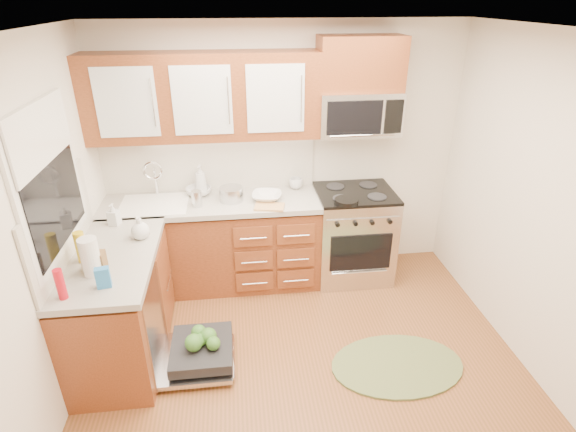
{
  "coord_description": "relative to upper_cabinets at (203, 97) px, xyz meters",
  "views": [
    {
      "loc": [
        -0.47,
        -2.5,
        2.69
      ],
      "look_at": [
        -0.06,
        0.85,
        1.01
      ],
      "focal_mm": 28.0,
      "sensor_mm": 36.0,
      "label": 1
    }
  ],
  "objects": [
    {
      "name": "floor",
      "position": [
        0.73,
        -1.57,
        -1.88
      ],
      "size": [
        3.5,
        3.5,
        0.0
      ],
      "primitive_type": "plane",
      "color": "brown",
      "rests_on": "ground"
    },
    {
      "name": "ceiling",
      "position": [
        0.73,
        -1.57,
        0.62
      ],
      "size": [
        3.5,
        3.5,
        0.0
      ],
      "primitive_type": "plane",
      "rotation": [
        3.14,
        0.0,
        0.0
      ],
      "color": "white",
      "rests_on": "ground"
    },
    {
      "name": "wall_back",
      "position": [
        0.73,
        0.18,
        -0.62
      ],
      "size": [
        3.5,
        0.04,
        2.5
      ],
      "primitive_type": "cube",
      "color": "silver",
      "rests_on": "ground"
    },
    {
      "name": "wall_left",
      "position": [
        -1.02,
        -1.57,
        -0.62
      ],
      "size": [
        0.04,
        3.5,
        2.5
      ],
      "primitive_type": "cube",
      "color": "silver",
      "rests_on": "ground"
    },
    {
      "name": "wall_right",
      "position": [
        2.48,
        -1.57,
        -0.62
      ],
      "size": [
        0.04,
        3.5,
        2.5
      ],
      "primitive_type": "cube",
      "color": "silver",
      "rests_on": "ground"
    },
    {
      "name": "base_cabinet_back",
      "position": [
        0.0,
        -0.12,
        -1.45
      ],
      "size": [
        2.05,
        0.6,
        0.85
      ],
      "primitive_type": "cube",
      "color": "#5B2A14",
      "rests_on": "ground"
    },
    {
      "name": "base_cabinet_left",
      "position": [
        -0.72,
        -1.05,
        -1.45
      ],
      "size": [
        0.6,
        1.25,
        0.85
      ],
      "primitive_type": "cube",
      "color": "#5B2A14",
      "rests_on": "ground"
    },
    {
      "name": "countertop_back",
      "position": [
        0.0,
        -0.14,
        -0.97
      ],
      "size": [
        2.07,
        0.64,
        0.05
      ],
      "primitive_type": "cube",
      "color": "#A6A297",
      "rests_on": "base_cabinet_back"
    },
    {
      "name": "countertop_left",
      "position": [
        -0.71,
        -1.05,
        -0.97
      ],
      "size": [
        0.64,
        1.27,
        0.05
      ],
      "primitive_type": "cube",
      "color": "#A6A297",
      "rests_on": "base_cabinet_left"
    },
    {
      "name": "backsplash_back",
      "position": [
        0.0,
        0.16,
        -0.67
      ],
      "size": [
        2.05,
        0.02,
        0.57
      ],
      "primitive_type": "cube",
      "color": "beige",
      "rests_on": "ground"
    },
    {
      "name": "backsplash_left",
      "position": [
        -1.01,
        -1.05,
        -0.67
      ],
      "size": [
        0.02,
        1.25,
        0.57
      ],
      "primitive_type": "cube",
      "color": "beige",
      "rests_on": "ground"
    },
    {
      "name": "upper_cabinets",
      "position": [
        0.0,
        0.0,
        0.0
      ],
      "size": [
        2.05,
        0.35,
        0.75
      ],
      "primitive_type": null,
      "color": "#5B2A14",
      "rests_on": "ground"
    },
    {
      "name": "cabinet_over_mw",
      "position": [
        1.41,
        0.0,
        0.26
      ],
      "size": [
        0.76,
        0.35,
        0.47
      ],
      "primitive_type": "cube",
      "color": "#5B2A14",
      "rests_on": "ground"
    },
    {
      "name": "range",
      "position": [
        1.41,
        -0.15,
        -1.4
      ],
      "size": [
        0.76,
        0.64,
        0.95
      ],
      "primitive_type": null,
      "color": "silver",
      "rests_on": "ground"
    },
    {
      "name": "microwave",
      "position": [
        1.41,
        -0.02,
        -0.18
      ],
      "size": [
        0.76,
        0.38,
        0.4
      ],
      "primitive_type": null,
      "color": "silver",
      "rests_on": "ground"
    },
    {
      "name": "sink",
      "position": [
        -0.52,
        -0.16,
        -1.07
      ],
      "size": [
        0.62,
        0.5,
        0.26
      ],
      "primitive_type": null,
      "color": "white",
      "rests_on": "ground"
    },
    {
      "name": "dishwasher",
      "position": [
        -0.13,
        -1.27,
        -1.77
      ],
      "size": [
        0.7,
        0.6,
        0.2
      ],
      "primitive_type": null,
      "color": "silver",
      "rests_on": "ground"
    },
    {
      "name": "window",
      "position": [
        -1.01,
        -1.07,
        -0.32
      ],
      "size": [
        0.03,
        1.05,
        1.05
      ],
      "primitive_type": null,
      "color": "white",
      "rests_on": "ground"
    },
    {
      "name": "window_blind",
      "position": [
        -0.98,
        -1.07,
        0.0
      ],
      "size": [
        0.02,
        0.96,
        0.4
      ],
      "primitive_type": "cube",
      "color": "white",
      "rests_on": "ground"
    },
    {
      "name": "rug",
      "position": [
        1.45,
        -1.5,
        -1.86
      ],
      "size": [
        1.15,
        0.82,
        0.02
      ],
      "primitive_type": null,
      "rotation": [
        0.0,
        0.0,
        0.13
      ],
      "color": "#627543",
      "rests_on": "ground"
    },
    {
      "name": "skillet",
      "position": [
        1.25,
        -0.4,
        -0.9
      ],
      "size": [
        0.23,
        0.23,
        0.04
      ],
      "primitive_type": "cylinder",
      "rotation": [
        0.0,
        0.0,
        0.03
      ],
      "color": "black",
      "rests_on": "range"
    },
    {
      "name": "stock_pot",
      "position": [
        0.2,
        -0.15,
        -0.88
      ],
      "size": [
        0.27,
        0.27,
        0.13
      ],
      "primitive_type": "cylinder",
      "rotation": [
        0.0,
        0.0,
        0.26
      ],
      "color": "silver",
      "rests_on": "countertop_back"
    },
    {
      "name": "cutting_board",
      "position": [
        0.54,
        -0.35,
        -0.94
      ],
      "size": [
        0.3,
        0.22,
        0.02
      ],
      "primitive_type": "cube",
      "rotation": [
        0.0,
        0.0,
        -0.2
      ],
      "color": "tan",
      "rests_on": "countertop_back"
    },
    {
      "name": "canister",
      "position": [
        -0.12,
        -0.24,
        -0.87
      ],
      "size": [
        0.11,
        0.11,
        0.15
      ],
      "primitive_type": "cylinder",
      "rotation": [
        0.0,
        0.0,
        0.21
      ],
      "color": "silver",
      "rests_on": "countertop_back"
    },
    {
      "name": "paper_towel_roll",
      "position": [
        -0.78,
        -1.29,
        -0.81
      ],
      "size": [
        0.15,
        0.15,
        0.28
      ],
      "primitive_type": "cylinder",
      "rotation": [
        0.0,
        0.0,
        -0.16
      ],
      "color": "white",
      "rests_on": "countertop_left"
    },
    {
      "name": "mustard_bottle",
      "position": [
        -0.9,
        -1.1,
        -0.83
      ],
      "size": [
        0.1,
        0.1,
        0.24
      ],
      "primitive_type": "cylinder",
      "rotation": [
        0.0,
        0.0,
        -0.35
      ],
      "color": "yellow",
      "rests_on": "countertop_left"
    },
    {
      "name": "red_bottle",
      "position": [
        -0.9,
        -1.56,
        -0.84
      ],
      "size": [
        0.07,
        0.07,
        0.22
      ],
      "primitive_type": "cylinder",
      "rotation": [
        0.0,
        0.0,
        0.21
      ],
      "color": "red",
      "rests_on": "countertop_left"
    },
    {
      "name": "wooden_box",
      "position": [
        -0.77,
        -1.25,
        -0.88
      ],
      "size": [
        0.15,
        0.11,
        0.14
      ],
      "primitive_type": "cube",
      "rotation": [
        0.0,
        0.0,
        -0.03
      ],
      "color": "brown",
      "rests_on": "countertop_left"
    },
    {
      "name": "blue_carton",
      "position": [
        -0.66,
        -1.46,
        -0.88
      ],
      "size": [
        0.1,
        0.07,
        0.15
      ],
      "primitive_type": "cube",
      "rotation": [
        0.0,
        0.0,
        0.18
      ],
      "color": "#2771B8",
      "rests_on": "countertop_left"
    },
    {
      "name": "bowl_a",
      "position": [
        0.53,
        -0.17,
        -0.92
      ],
      "size": [
        0.33,
        0.33,
        0.07
      ],
      "primitive_type": "imported",
      "rotation": [
        0.0,
        0.0,
        -0.18
      ],
      "color": "#999999",
      "rests_on": "countertop_back"
    },
    {
      "name": "bowl_b",
      "position": [
        -0.12,
        0.03,
        -0.91
      ],
      "size": [
        0.31,
        0.31,
        0.08
      ],
      "primitive_type": "imported",
      "rotation": [
        0.0,
        0.0,
        0.34
      ],
      "color": "#999999",
      "rests_on": "countertop_back"
    },
    {
      "name": "cup",
      "position": [
        0.84,
        0.07,
        -0.9
      ],
      "size": [
        0.14,
        0.14,
        0.11
      ],
      "primitive_type": "imported",
      "rotation": [
        0.0,
        0.0,
        -0.02
      ],
      "color": "#999999",
      "rests_on": "countertop_back"
    },
    {
      "name": "soap_bottle_a",
      "position": [
        -0.1,
        0.06,
        -0.8
      ],
      "size": [
        0.13,
        0.13,
        0.29
      ],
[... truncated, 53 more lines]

